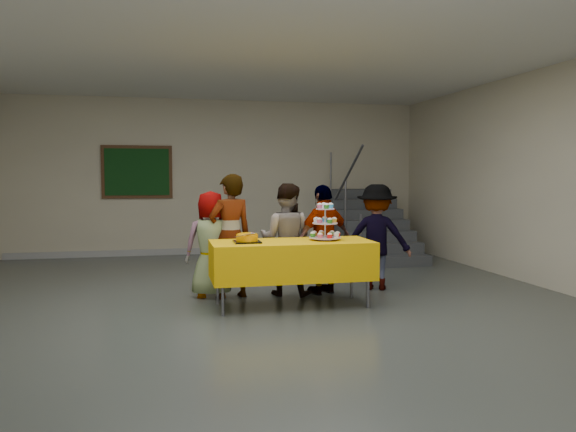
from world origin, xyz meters
name	(u,v)px	position (x,y,z in m)	size (l,w,h in m)	color
room_shell	(263,120)	(0.00, 0.02, 2.13)	(10.00, 10.04, 3.02)	#4C514C
bake_table	(292,259)	(0.39, 0.32, 0.56)	(1.88, 0.78, 0.77)	#595960
cupcake_stand	(325,226)	(0.80, 0.34, 0.94)	(0.38, 0.38, 0.44)	silver
bear_cake	(247,237)	(-0.14, 0.30, 0.83)	(0.32, 0.36, 0.12)	black
schoolchild_a	(211,244)	(-0.49, 1.04, 0.67)	(0.66, 0.43, 1.34)	slate
schoolchild_b	(230,236)	(-0.26, 0.95, 0.78)	(0.57, 0.37, 1.55)	slate
schoolchild_c	(286,239)	(0.46, 0.95, 0.72)	(0.70, 0.54, 1.43)	slate
schoolchild_d	(324,239)	(0.96, 0.92, 0.71)	(0.83, 0.35, 1.42)	slate
schoolchild_e	(377,237)	(1.73, 1.05, 0.71)	(0.92, 0.53, 1.42)	slate
staircase	(365,230)	(2.70, 4.13, 0.49)	(1.30, 2.40, 2.04)	#424447
noticeboard	(137,172)	(-1.55, 4.96, 1.60)	(1.30, 0.05, 1.00)	#472B16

